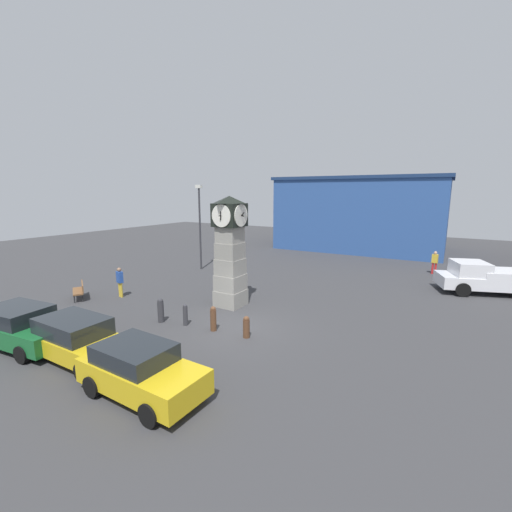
{
  "coord_description": "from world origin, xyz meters",
  "views": [
    {
      "loc": [
        8.05,
        -11.67,
        5.85
      ],
      "look_at": [
        -0.79,
        2.93,
        2.65
      ],
      "focal_mm": 24.0,
      "sensor_mm": 36.0,
      "label": 1
    }
  ],
  "objects_px": {
    "pedestrian_by_cars": "(120,280)",
    "bollard_mid_row": "(213,318)",
    "bollard_near_tower": "(246,327)",
    "bench": "(80,290)",
    "bollard_end_row": "(161,310)",
    "pedestrian_near_bench": "(231,246)",
    "bollard_far_row": "(185,314)",
    "clock_tower": "(230,251)",
    "pickup_truck": "(485,278)",
    "car_navy_sedan": "(21,326)",
    "pedestrian_crossing_lot": "(435,261)",
    "car_near_tower": "(78,339)",
    "car_by_building": "(141,370)",
    "street_lamp_far_side": "(200,221)"
  },
  "relations": [
    {
      "from": "bollard_near_tower",
      "to": "car_near_tower",
      "type": "distance_m",
      "value": 6.17
    },
    {
      "from": "bollard_end_row",
      "to": "pedestrian_near_bench",
      "type": "xyz_separation_m",
      "value": [
        -6.74,
        15.0,
        0.36
      ]
    },
    {
      "from": "bollard_far_row",
      "to": "pedestrian_by_cars",
      "type": "bearing_deg",
      "value": 168.33
    },
    {
      "from": "car_navy_sedan",
      "to": "street_lamp_far_side",
      "type": "bearing_deg",
      "value": 101.49
    },
    {
      "from": "bollard_end_row",
      "to": "pedestrian_near_bench",
      "type": "bearing_deg",
      "value": 114.21
    },
    {
      "from": "car_by_building",
      "to": "pedestrian_near_bench",
      "type": "xyz_separation_m",
      "value": [
        -10.56,
        19.37,
        0.15
      ]
    },
    {
      "from": "pedestrian_near_bench",
      "to": "car_navy_sedan",
      "type": "bearing_deg",
      "value": -78.4
    },
    {
      "from": "bollard_near_tower",
      "to": "pedestrian_by_cars",
      "type": "bearing_deg",
      "value": 174.02
    },
    {
      "from": "pedestrian_crossing_lot",
      "to": "bollard_near_tower",
      "type": "bearing_deg",
      "value": -109.16
    },
    {
      "from": "bollard_near_tower",
      "to": "bollard_far_row",
      "type": "height_order",
      "value": "bollard_far_row"
    },
    {
      "from": "bench",
      "to": "car_by_building",
      "type": "bearing_deg",
      "value": -23.66
    },
    {
      "from": "bollard_far_row",
      "to": "bollard_end_row",
      "type": "distance_m",
      "value": 1.26
    },
    {
      "from": "bollard_mid_row",
      "to": "street_lamp_far_side",
      "type": "xyz_separation_m",
      "value": [
        -8.24,
        8.96,
        3.14
      ]
    },
    {
      "from": "bollard_mid_row",
      "to": "pedestrian_near_bench",
      "type": "height_order",
      "value": "pedestrian_near_bench"
    },
    {
      "from": "bollard_near_tower",
      "to": "car_near_tower",
      "type": "xyz_separation_m",
      "value": [
        -4.07,
        -4.63,
        0.3
      ]
    },
    {
      "from": "bollard_near_tower",
      "to": "car_navy_sedan",
      "type": "xyz_separation_m",
      "value": [
        -7.0,
        -5.1,
        0.32
      ]
    },
    {
      "from": "bollard_mid_row",
      "to": "street_lamp_far_side",
      "type": "height_order",
      "value": "street_lamp_far_side"
    },
    {
      "from": "bench",
      "to": "bollard_near_tower",
      "type": "bearing_deg",
      "value": 2.48
    },
    {
      "from": "pedestrian_crossing_lot",
      "to": "bollard_mid_row",
      "type": "bearing_deg",
      "value": -113.82
    },
    {
      "from": "car_by_building",
      "to": "pedestrian_by_cars",
      "type": "height_order",
      "value": "pedestrian_by_cars"
    },
    {
      "from": "car_near_tower",
      "to": "pedestrian_crossing_lot",
      "type": "bearing_deg",
      "value": 65.06
    },
    {
      "from": "bench",
      "to": "pedestrian_crossing_lot",
      "type": "bearing_deg",
      "value": 45.7
    },
    {
      "from": "bollard_mid_row",
      "to": "bollard_far_row",
      "type": "distance_m",
      "value": 1.45
    },
    {
      "from": "pickup_truck",
      "to": "pedestrian_near_bench",
      "type": "height_order",
      "value": "pickup_truck"
    },
    {
      "from": "bollard_near_tower",
      "to": "bollard_end_row",
      "type": "relative_size",
      "value": 0.81
    },
    {
      "from": "bollard_near_tower",
      "to": "bench",
      "type": "xyz_separation_m",
      "value": [
        -10.71,
        -0.46,
        0.06
      ]
    },
    {
      "from": "bollard_mid_row",
      "to": "bollard_far_row",
      "type": "relative_size",
      "value": 1.11
    },
    {
      "from": "bollard_far_row",
      "to": "car_navy_sedan",
      "type": "bearing_deg",
      "value": -129.57
    },
    {
      "from": "bollard_near_tower",
      "to": "bollard_end_row",
      "type": "xyz_separation_m",
      "value": [
        -4.26,
        -0.59,
        0.11
      ]
    },
    {
      "from": "pedestrian_crossing_lot",
      "to": "street_lamp_far_side",
      "type": "height_order",
      "value": "street_lamp_far_side"
    },
    {
      "from": "bench",
      "to": "street_lamp_far_side",
      "type": "bearing_deg",
      "value": 84.61
    },
    {
      "from": "pedestrian_by_cars",
      "to": "bench",
      "type": "bearing_deg",
      "value": -139.1
    },
    {
      "from": "bollard_far_row",
      "to": "bench",
      "type": "relative_size",
      "value": 0.6
    },
    {
      "from": "pedestrian_near_bench",
      "to": "clock_tower",
      "type": "bearing_deg",
      "value": -54.65
    },
    {
      "from": "car_navy_sedan",
      "to": "car_near_tower",
      "type": "relative_size",
      "value": 1.0
    },
    {
      "from": "car_near_tower",
      "to": "pedestrian_near_bench",
      "type": "distance_m",
      "value": 20.26
    },
    {
      "from": "pedestrian_by_cars",
      "to": "bollard_mid_row",
      "type": "bearing_deg",
      "value": -8.24
    },
    {
      "from": "clock_tower",
      "to": "street_lamp_far_side",
      "type": "height_order",
      "value": "street_lamp_far_side"
    },
    {
      "from": "car_near_tower",
      "to": "bollard_near_tower",
      "type": "bearing_deg",
      "value": 48.68
    },
    {
      "from": "bench",
      "to": "street_lamp_far_side",
      "type": "relative_size",
      "value": 0.26
    },
    {
      "from": "bollard_far_row",
      "to": "bollard_near_tower",
      "type": "bearing_deg",
      "value": 5.58
    },
    {
      "from": "car_navy_sedan",
      "to": "pedestrian_crossing_lot",
      "type": "relative_size",
      "value": 2.68
    },
    {
      "from": "car_navy_sedan",
      "to": "pedestrian_crossing_lot",
      "type": "height_order",
      "value": "pedestrian_crossing_lot"
    },
    {
      "from": "bollard_mid_row",
      "to": "pedestrian_near_bench",
      "type": "xyz_separation_m",
      "value": [
        -9.41,
        14.55,
        0.38
      ]
    },
    {
      "from": "clock_tower",
      "to": "car_navy_sedan",
      "type": "bearing_deg",
      "value": -117.02
    },
    {
      "from": "pedestrian_near_bench",
      "to": "bollard_far_row",
      "type": "bearing_deg",
      "value": -61.55
    },
    {
      "from": "bollard_far_row",
      "to": "car_navy_sedan",
      "type": "height_order",
      "value": "car_navy_sedan"
    },
    {
      "from": "clock_tower",
      "to": "pickup_truck",
      "type": "distance_m",
      "value": 15.01
    },
    {
      "from": "car_by_building",
      "to": "pedestrian_crossing_lot",
      "type": "distance_m",
      "value": 22.14
    },
    {
      "from": "pickup_truck",
      "to": "bollard_near_tower",
      "type": "bearing_deg",
      "value": -124.34
    }
  ]
}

